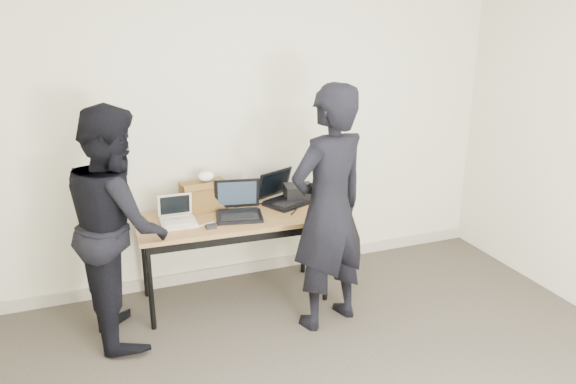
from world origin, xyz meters
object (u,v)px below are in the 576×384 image
laptop_right (283,196)px  equipment_box (298,192)px  leather_satchel (204,195)px  person_observer (117,225)px  laptop_beige (178,218)px  desk (233,224)px  laptop_center (238,208)px  person_typist (329,209)px

laptop_right → equipment_box: bearing=-20.4°
leather_satchel → person_observer: (-0.70, -0.40, 0.00)m
laptop_beige → laptop_right: (0.92, 0.16, 0.02)m
desk → laptop_right: 0.53m
laptop_right → person_observer: person_observer is taller
leather_satchel → equipment_box: (0.81, -0.04, -0.06)m
laptop_center → person_observer: 0.95m
person_typist → person_observer: person_typist is taller
laptop_beige → person_observer: 0.50m
laptop_beige → equipment_box: bearing=10.2°
laptop_beige → leather_satchel: size_ratio=0.70×
laptop_beige → person_observer: (-0.45, -0.19, 0.09)m
leather_satchel → desk: bearing=-58.1°
laptop_beige → laptop_center: laptop_center is taller
desk → person_observer: person_observer is taller
laptop_beige → laptop_right: laptop_right is taller
leather_satchel → person_typist: bearing=-53.7°
person_typist → leather_satchel: bearing=-64.2°
laptop_center → person_observer: person_observer is taller
laptop_beige → equipment_box: size_ratio=1.14×
leather_satchel → person_typist: (0.74, -0.80, 0.06)m
laptop_beige → equipment_box: (1.06, 0.18, 0.02)m
laptop_beige → leather_satchel: 0.34m
leather_satchel → person_observer: 0.81m
leather_satchel → person_observer: size_ratio=0.22×
laptop_center → leather_satchel: bearing=149.0°
desk → laptop_center: size_ratio=3.63×
equipment_box → person_observer: bearing=-166.3°
laptop_beige → person_typist: (0.99, -0.59, 0.15)m
laptop_center → person_typist: size_ratio=0.23×
leather_satchel → person_observer: bearing=-156.3°
laptop_center → laptop_right: 0.46m
laptop_beige → laptop_center: bearing=0.9°
person_typist → person_observer: 1.49m
laptop_beige → person_observer: person_observer is taller
laptop_beige → laptop_center: (0.48, 0.00, 0.02)m
leather_satchel → equipment_box: leather_satchel is taller
laptop_beige → person_typist: bearing=-30.1°
equipment_box → person_typist: person_typist is taller
desk → leather_satchel: 0.34m
person_typist → person_observer: bearing=-32.2°
equipment_box → laptop_beige: bearing=-170.6°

